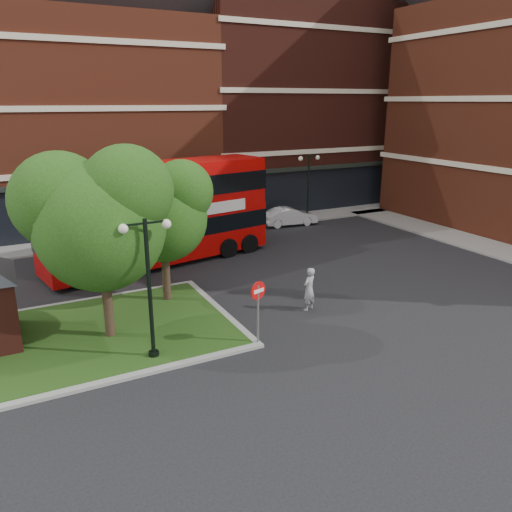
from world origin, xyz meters
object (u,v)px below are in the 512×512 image
woman (309,289)px  car_white (289,216)px  car_silver (94,241)px  bus (159,207)px

woman → car_white: 15.19m
woman → car_silver: 14.69m
car_white → car_silver: bearing=97.9°
bus → woman: 10.17m
woman → car_white: size_ratio=0.48×
car_silver → car_white: (13.67, 0.32, 0.01)m
car_silver → car_white: bearing=-86.4°
car_silver → car_white: car_white is taller
woman → car_silver: (-6.60, 13.12, -0.31)m
bus → car_white: size_ratio=3.27×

